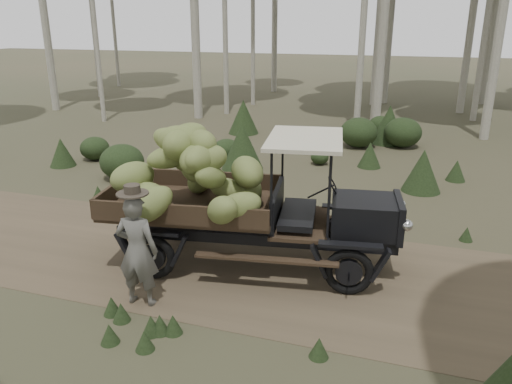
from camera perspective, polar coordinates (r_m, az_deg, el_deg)
ground at (r=9.71m, az=-9.10°, el=-7.17°), size 120.00×120.00×0.00m
dirt_track at (r=9.71m, az=-9.10°, el=-7.15°), size 70.00×4.00×0.01m
banana_truck at (r=8.74m, az=-4.14°, el=1.06°), size 5.45×2.98×2.63m
farmer at (r=7.88m, az=-13.42°, el=-6.40°), size 0.70×0.53×1.97m
undergrowth at (r=11.43m, az=2.81°, el=0.16°), size 23.01×21.15×1.40m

